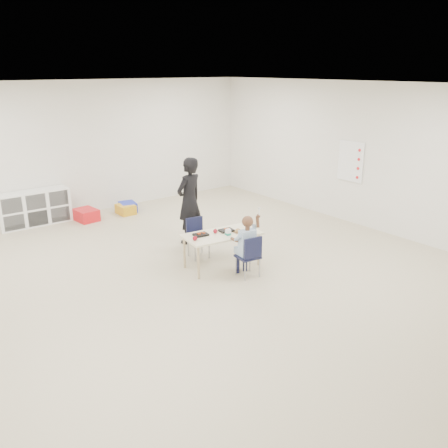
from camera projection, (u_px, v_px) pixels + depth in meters
room at (206, 190)px, 6.65m from camera, size 9.00×9.02×2.80m
table at (222, 250)px, 7.52m from camera, size 1.28×0.75×0.55m
chair_near at (248, 256)px, 7.15m from camera, size 0.36×0.34×0.66m
chair_far at (198, 239)px, 7.86m from camera, size 0.36×0.34×0.66m
child at (248, 244)px, 7.09m from camera, size 0.50×0.50×1.05m
lunch_tray_near at (226, 230)px, 7.53m from camera, size 0.24×0.19×0.03m
lunch_tray_far at (201, 235)px, 7.34m from camera, size 0.24×0.19×0.03m
milk_carton at (228, 232)px, 7.34m from camera, size 0.08×0.08×0.10m
bread_roll at (238, 231)px, 7.47m from camera, size 0.09×0.09×0.07m
apple_near at (215, 231)px, 7.44m from camera, size 0.07×0.07×0.07m
apple_far at (195, 238)px, 7.12m from camera, size 0.07×0.07×0.07m
cubby_shelf at (34, 208)px, 9.50m from camera, size 1.40×0.40×0.70m
rules_poster at (351, 161)px, 9.45m from camera, size 0.02×0.60×0.80m
adult at (189, 201)px, 8.43m from camera, size 0.64×0.51×1.56m
bin_red at (86, 215)px, 9.83m from camera, size 0.44×0.54×0.24m
bin_yellow at (126, 209)px, 10.28m from camera, size 0.33×0.42×0.20m
bin_blue at (128, 207)px, 10.46m from camera, size 0.40×0.47×0.20m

